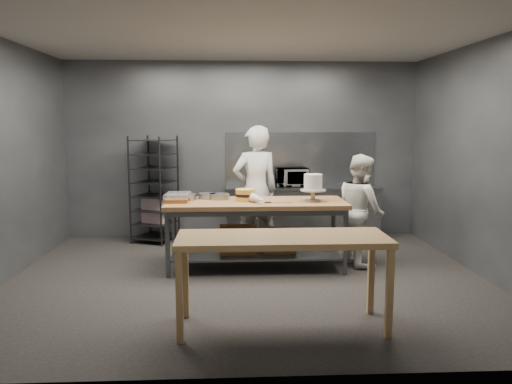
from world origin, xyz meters
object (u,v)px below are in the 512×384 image
chef_behind (256,190)px  microwave (292,177)px  frosted_cake_stand (313,184)px  layer_cake (245,195)px  near_counter (282,245)px  speed_rack (154,190)px  work_table (256,226)px  chef_right (361,209)px

chef_behind → microwave: (0.67, 0.96, 0.09)m
frosted_cake_stand → layer_cake: 0.92m
near_counter → chef_behind: chef_behind is taller
frosted_cake_stand → layer_cake: frosted_cake_stand is taller
speed_rack → frosted_cake_stand: bearing=-35.7°
work_table → speed_rack: (-1.59, 1.62, 0.28)m
chef_behind → microwave: size_ratio=3.55×
layer_cake → frosted_cake_stand: bearing=-5.0°
layer_cake → near_counter: bearing=-81.8°
near_counter → chef_right: 2.51m
chef_behind → layer_cake: size_ratio=7.43×
near_counter → microwave: (0.55, 3.72, 0.24)m
chef_behind → frosted_cake_stand: size_ratio=5.28×
work_table → microwave: microwave is taller
work_table → near_counter: size_ratio=1.20×
microwave → layer_cake: microwave is taller
near_counter → frosted_cake_stand: size_ratio=5.49×
work_table → chef_behind: size_ratio=1.25×
chef_behind → microwave: 1.17m
speed_rack → microwave: bearing=2.0°
frosted_cake_stand → layer_cake: (-0.90, 0.08, -0.15)m
microwave → frosted_cake_stand: size_ratio=1.49×
near_counter → microwave: size_ratio=3.69×
work_table → speed_rack: speed_rack is taller
microwave → frosted_cake_stand: 1.78m
speed_rack → layer_cake: (1.45, -1.61, 0.14)m
work_table → near_counter: work_table is taller
speed_rack → chef_right: size_ratio=1.14×
frosted_cake_stand → near_counter: bearing=-107.4°
microwave → chef_right: bearing=-64.3°
chef_behind → chef_right: size_ratio=1.25×
chef_behind → layer_cake: 0.75m
speed_rack → layer_cake: bearing=-48.0°
speed_rack → frosted_cake_stand: speed_rack is taller
microwave → layer_cake: bearing=-116.5°
work_table → chef_right: 1.49m
frosted_cake_stand → speed_rack: bearing=144.3°
near_counter → microwave: 3.77m
near_counter → frosted_cake_stand: 2.07m
near_counter → microwave: bearing=81.5°
microwave → layer_cake: (-0.84, -1.69, -0.05)m
near_counter → frosted_cake_stand: bearing=72.6°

